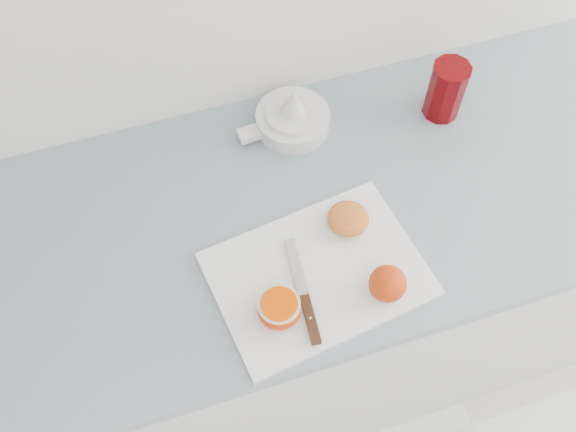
{
  "coord_description": "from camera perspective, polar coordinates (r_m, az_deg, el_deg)",
  "views": [
    {
      "loc": [
        -0.23,
        1.06,
        1.96
      ],
      "look_at": [
        -0.04,
        1.64,
        0.96
      ],
      "focal_mm": 40.0,
      "sensor_mm": 36.0,
      "label": 1
    }
  ],
  "objects": [
    {
      "name": "cutting_board",
      "position": [
        1.19,
        2.66,
        -5.19
      ],
      "size": [
        0.41,
        0.32,
        0.01
      ],
      "primitive_type": "cube",
      "rotation": [
        0.0,
        0.0,
        0.13
      ],
      "color": "white",
      "rests_on": "counter"
    },
    {
      "name": "half_orange",
      "position": [
        1.13,
        -0.78,
        -8.25
      ],
      "size": [
        0.08,
        0.08,
        0.05
      ],
      "color": "#E63B0B",
      "rests_on": "cutting_board"
    },
    {
      "name": "whole_orange",
      "position": [
        1.15,
        8.84,
        -5.97
      ],
      "size": [
        0.07,
        0.07,
        0.07
      ],
      "color": "#E63B0B",
      "rests_on": "cutting_board"
    },
    {
      "name": "red_tumbler",
      "position": [
        1.41,
        13.82,
        10.66
      ],
      "size": [
        0.08,
        0.08,
        0.13
      ],
      "color": "#5E0004",
      "rests_on": "counter"
    },
    {
      "name": "squeezed_shell",
      "position": [
        1.22,
        5.37,
        -0.22
      ],
      "size": [
        0.08,
        0.08,
        0.03
      ],
      "color": "#CF6727",
      "rests_on": "cutting_board"
    },
    {
      "name": "counter",
      "position": [
        1.69,
        5.06,
        -5.97
      ],
      "size": [
        2.35,
        0.64,
        0.89
      ],
      "color": "silver",
      "rests_on": "ground"
    },
    {
      "name": "paring_knife",
      "position": [
        1.15,
        1.78,
        -8.34
      ],
      "size": [
        0.04,
        0.21,
        0.01
      ],
      "color": "#401D12",
      "rests_on": "cutting_board"
    },
    {
      "name": "citrus_juicer",
      "position": [
        1.37,
        0.35,
        8.75
      ],
      "size": [
        0.2,
        0.16,
        0.11
      ],
      "color": "white",
      "rests_on": "counter"
    }
  ]
}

